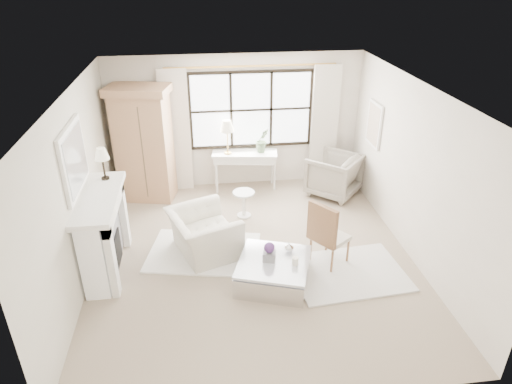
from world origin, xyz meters
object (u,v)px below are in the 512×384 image
armoire (144,144)px  coffee_table (273,272)px  console_table (245,170)px  club_armchair (204,234)px

armoire → coffee_table: (2.02, -3.01, -0.96)m
console_table → club_armchair: console_table is taller
armoire → club_armchair: 2.48m
armoire → coffee_table: size_ratio=1.77×
coffee_table → console_table: bearing=110.2°
console_table → armoire: bearing=-168.0°
console_table → club_armchair: size_ratio=1.23×
armoire → coffee_table: armoire is taller
club_armchair → coffee_table: bearing=-152.7°
club_armchair → coffee_table: size_ratio=0.87×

